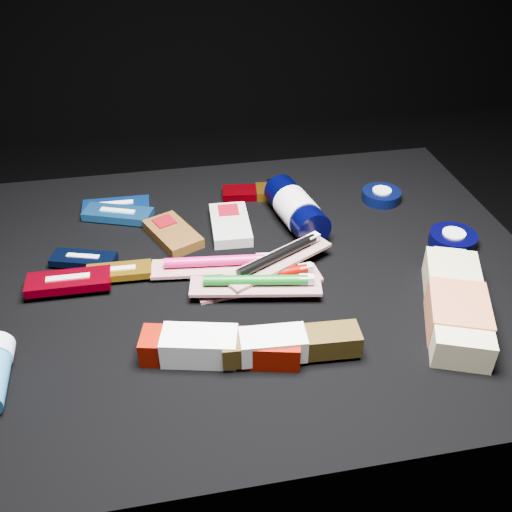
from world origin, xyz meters
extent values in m
plane|color=black|center=(0.00, 0.00, 0.00)|extent=(3.00, 3.00, 0.00)
cube|color=black|center=(0.00, 0.00, 0.20)|extent=(0.98, 0.78, 0.40)
cube|color=#0F3B95|center=(-0.22, 0.24, 0.41)|extent=(0.13, 0.05, 0.01)
cube|color=white|center=(-0.22, 0.24, 0.41)|extent=(0.07, 0.01, 0.02)
cube|color=#1D5DA1|center=(-0.21, 0.20, 0.41)|extent=(0.14, 0.09, 0.01)
cube|color=silver|center=(-0.21, 0.20, 0.41)|extent=(0.07, 0.03, 0.02)
cube|color=black|center=(-0.27, 0.07, 0.41)|extent=(0.11, 0.07, 0.01)
cube|color=silver|center=(-0.27, 0.07, 0.41)|extent=(0.06, 0.03, 0.01)
cube|color=#BB7D15|center=(-0.21, 0.02, 0.41)|extent=(0.11, 0.04, 0.01)
cube|color=silver|center=(-0.21, 0.02, 0.41)|extent=(0.05, 0.01, 0.01)
cube|color=maroon|center=(-0.29, 0.00, 0.42)|extent=(0.13, 0.05, 0.02)
cube|color=beige|center=(-0.29, 0.00, 0.42)|extent=(0.07, 0.01, 0.02)
cube|color=#573413|center=(-0.12, 0.12, 0.41)|extent=(0.11, 0.13, 0.02)
cube|color=maroon|center=(-0.13, 0.15, 0.41)|extent=(0.05, 0.05, 0.02)
cube|color=#B5B6AF|center=(-0.01, 0.13, 0.41)|extent=(0.07, 0.13, 0.02)
cube|color=maroon|center=(-0.01, 0.16, 0.41)|extent=(0.04, 0.04, 0.02)
cube|color=#6C0007|center=(0.06, 0.24, 0.41)|extent=(0.15, 0.06, 0.02)
cube|color=#A46A15|center=(0.09, 0.24, 0.41)|extent=(0.07, 0.05, 0.02)
cylinder|color=black|center=(0.11, 0.13, 0.43)|extent=(0.09, 0.17, 0.06)
cylinder|color=silver|center=(0.11, 0.12, 0.43)|extent=(0.08, 0.08, 0.07)
cylinder|color=black|center=(0.10, 0.21, 0.43)|extent=(0.03, 0.02, 0.02)
cube|color=black|center=(0.09, 0.23, 0.43)|extent=(0.02, 0.03, 0.01)
cylinder|color=black|center=(0.30, 0.18, 0.41)|extent=(0.08, 0.08, 0.02)
cylinder|color=silver|center=(0.30, 0.18, 0.41)|extent=(0.04, 0.04, 0.02)
cylinder|color=black|center=(0.37, 0.01, 0.41)|extent=(0.08, 0.08, 0.02)
cylinder|color=silver|center=(0.37, 0.01, 0.41)|extent=(0.04, 0.04, 0.03)
cube|color=beige|center=(0.28, -0.17, 0.42)|extent=(0.15, 0.24, 0.05)
cube|color=#C56A44|center=(0.27, -0.19, 0.42)|extent=(0.11, 0.13, 0.05)
cube|color=beige|center=(0.32, -0.06, 0.42)|extent=(0.06, 0.04, 0.03)
cube|color=#BCB5AE|center=(0.01, -0.04, 0.40)|extent=(0.21, 0.07, 0.01)
cylinder|color=#7A0300|center=(0.01, -0.04, 0.41)|extent=(0.16, 0.03, 0.02)
cube|color=silver|center=(0.09, -0.03, 0.42)|extent=(0.02, 0.02, 0.01)
cube|color=silver|center=(-0.05, 0.01, 0.41)|extent=(0.21, 0.07, 0.01)
cylinder|color=#CB1164|center=(-0.05, 0.01, 0.42)|extent=(0.17, 0.03, 0.02)
cube|color=silver|center=(0.03, 0.00, 0.42)|extent=(0.02, 0.02, 0.01)
cube|color=beige|center=(0.00, -0.06, 0.42)|extent=(0.21, 0.08, 0.01)
cylinder|color=#095812|center=(0.00, -0.06, 0.43)|extent=(0.16, 0.04, 0.02)
cube|color=silver|center=(0.08, -0.08, 0.43)|extent=(0.02, 0.02, 0.01)
cube|color=#B9B4AE|center=(0.05, -0.02, 0.42)|extent=(0.20, 0.14, 0.01)
cylinder|color=black|center=(0.05, -0.02, 0.44)|extent=(0.15, 0.09, 0.02)
cube|color=white|center=(0.11, 0.02, 0.44)|extent=(0.03, 0.02, 0.01)
cube|color=#7D0B00|center=(-0.07, -0.19, 0.42)|extent=(0.22, 0.10, 0.04)
cube|color=white|center=(-0.10, -0.18, 0.42)|extent=(0.11, 0.07, 0.04)
cube|color=#3E2E0E|center=(0.02, -0.20, 0.42)|extent=(0.19, 0.05, 0.03)
cube|color=silver|center=(0.00, -0.20, 0.42)|extent=(0.09, 0.05, 0.04)
camera|label=1|loc=(-0.13, -0.74, 0.98)|focal=40.00mm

